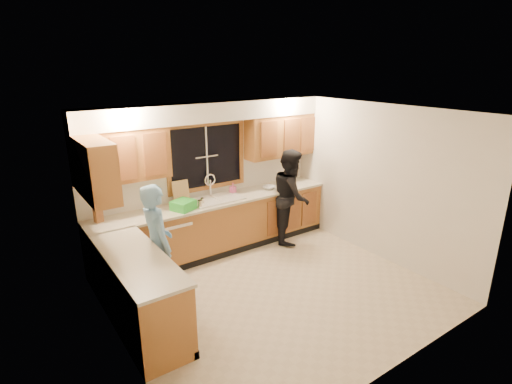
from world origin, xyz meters
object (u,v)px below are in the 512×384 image
Objects in this scene: dishwasher at (171,241)px; woman at (291,196)px; knife_block at (98,215)px; bowl at (269,187)px; sink at (216,203)px; stove at (156,316)px; soap_bottle at (233,188)px; dish_crate at (183,205)px; man at (158,245)px.

dishwasher is 0.49× the size of woman.
bowl is at bearing -18.10° from knife_block.
sink reaches higher than bowl.
stove is 2.99m from soap_bottle.
woman is 1.05m from soap_bottle.
woman is at bearing -7.23° from dish_crate.
soap_bottle is (1.25, 0.13, 0.61)m from dishwasher.
knife_block is (-1.00, 0.13, 0.61)m from dishwasher.
woman is 8.42× the size of knife_block.
woman is at bearing -55.88° from bowl.
man is 8.32× the size of knife_block.
soap_bottle reaches higher than dish_crate.
man is at bearing -133.61° from dish_crate.
bowl is at bearing 72.98° from woman.
dish_crate reaches higher than dishwasher.
dishwasher is (-0.85, -0.01, -0.45)m from sink.
soap_bottle is 0.70m from bowl.
knife_block is at bearing 176.52° from sink.
man is 8.57× the size of soap_bottle.
knife_block is 0.63× the size of dish_crate.
dishwasher is 2.04m from stove.
woman is (2.16, -0.35, 0.43)m from dishwasher.
stove is 2.13m from dish_crate.
sink is at bearing 113.23° from woman.
man is 5.26× the size of dish_crate.
man is at bearing -80.55° from knife_block.
dishwasher is 3.73× the size of bowl.
bowl is (2.93, -0.13, -0.07)m from knife_block.
knife_block is at bearing 91.48° from stove.
knife_block is at bearing 172.75° from dishwasher.
sink is at bearing -163.61° from soap_bottle.
sink is 4.46× the size of soap_bottle.
woman reaches higher than knife_block.
knife_block is at bearing 120.24° from woman.
soap_bottle reaches higher than bowl.
dishwasher is at bearing -22.73° from knife_block.
bowl is at bearing 3.20° from dish_crate.
woman is 5.33× the size of dish_crate.
woman reaches higher than stove.
sink reaches higher than stove.
sink is 3.91× the size of bowl.
woman is at bearing -24.09° from knife_block.
knife_block is (-1.85, 0.11, 0.15)m from sink.
dishwasher is at bearing 62.31° from stove.
dish_crate is (-1.96, 0.25, 0.16)m from woman.
man is at bearing 65.97° from stove.
dish_crate is at bearing -27.00° from dishwasher.
dish_crate reaches higher than stove.
soap_bottle is at bearing -59.42° from man.
sink is at bearing -56.15° from man.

